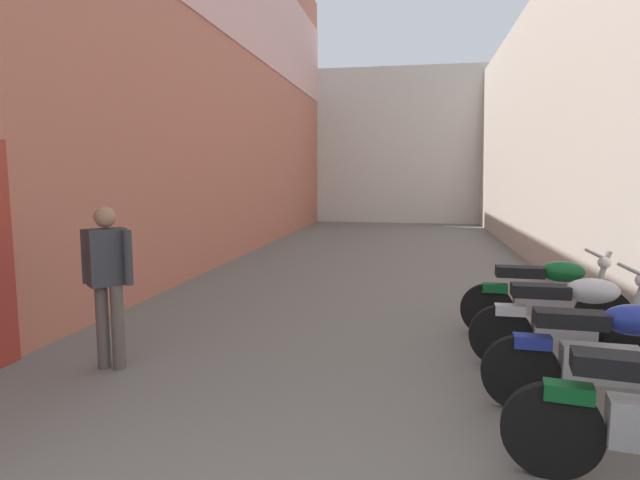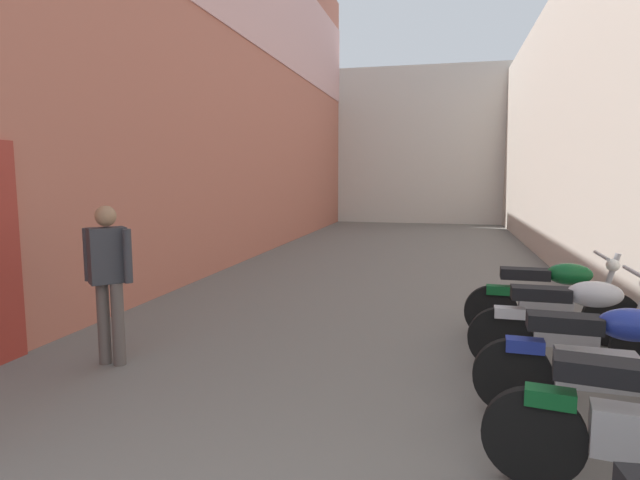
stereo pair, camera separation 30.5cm
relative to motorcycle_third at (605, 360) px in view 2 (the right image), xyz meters
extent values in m
plane|color=#66635E|center=(-2.25, 4.61, -0.50)|extent=(36.49, 36.49, 0.00)
cube|color=#B76651|center=(-5.64, 6.61, 3.75)|extent=(0.40, 20.49, 8.51)
cube|color=beige|center=(1.14, 6.61, 2.39)|extent=(0.40, 20.49, 5.77)
cube|color=beige|center=(-2.25, 17.86, 2.54)|extent=(9.38, 2.00, 6.07)
cylinder|color=black|center=(-0.63, -0.94, -0.20)|extent=(0.61, 0.18, 0.60)
cube|color=black|center=(-0.29, -0.99, 0.26)|extent=(0.55, 0.30, 0.12)
cube|color=#0F5123|center=(-0.55, -0.95, 0.06)|extent=(0.30, 0.18, 0.10)
cylinder|color=black|center=(-0.63, 0.04, -0.20)|extent=(0.60, 0.12, 0.60)
cube|color=#9E9EA3|center=(-0.06, 0.00, -0.08)|extent=(0.57, 0.23, 0.28)
ellipsoid|color=navy|center=(0.17, -0.01, 0.28)|extent=(0.49, 0.29, 0.24)
cube|color=black|center=(-0.29, 0.02, 0.26)|extent=(0.53, 0.25, 0.12)
cube|color=navy|center=(-0.55, 0.03, 0.06)|extent=(0.29, 0.16, 0.10)
cylinder|color=black|center=(-0.63, 1.03, -0.20)|extent=(0.60, 0.10, 0.60)
cube|color=#9E9EA3|center=(-0.06, 1.02, -0.08)|extent=(0.57, 0.22, 0.28)
ellipsoid|color=#B7B7BC|center=(0.17, 1.01, 0.28)|extent=(0.49, 0.27, 0.24)
cube|color=black|center=(-0.29, 1.02, 0.26)|extent=(0.53, 0.24, 0.12)
cylinder|color=#9E9EA3|center=(0.54, 1.00, 0.15)|extent=(0.25, 0.07, 0.77)
cylinder|color=#9E9EA3|center=(0.47, 1.00, 0.50)|extent=(0.05, 0.58, 0.04)
cube|color=#B7B7BC|center=(-0.55, 1.03, 0.06)|extent=(0.28, 0.15, 0.10)
cylinder|color=black|center=(0.61, 2.02, -0.20)|extent=(0.60, 0.10, 0.60)
cylinder|color=black|center=(-0.63, 2.06, -0.20)|extent=(0.60, 0.10, 0.60)
cube|color=#9E9EA3|center=(-0.06, 2.04, -0.08)|extent=(0.57, 0.22, 0.28)
ellipsoid|color=#0F5123|center=(0.17, 2.03, 0.28)|extent=(0.49, 0.28, 0.24)
cube|color=black|center=(-0.29, 2.05, 0.26)|extent=(0.53, 0.24, 0.12)
cylinder|color=#9E9EA3|center=(0.54, 2.02, 0.15)|extent=(0.25, 0.07, 0.77)
cylinder|color=#9E9EA3|center=(0.47, 2.02, 0.50)|extent=(0.06, 0.58, 0.04)
sphere|color=silver|center=(0.59, 2.02, 0.40)|extent=(0.14, 0.14, 0.14)
cube|color=#0F5123|center=(-0.55, 2.06, 0.06)|extent=(0.28, 0.15, 0.10)
cylinder|color=#564C47|center=(-4.42, 0.27, -0.09)|extent=(0.12, 0.12, 0.82)
cylinder|color=#564C47|center=(-4.26, 0.27, -0.09)|extent=(0.12, 0.12, 0.82)
cube|color=#333338|center=(-4.34, 0.27, 0.59)|extent=(0.38, 0.39, 0.54)
sphere|color=#997051|center=(-4.34, 0.27, 0.97)|extent=(0.20, 0.20, 0.20)
cylinder|color=#333338|center=(-4.56, 0.27, 0.59)|extent=(0.08, 0.08, 0.52)
cylinder|color=#333338|center=(-4.12, 0.27, 0.59)|extent=(0.08, 0.08, 0.52)
camera|label=1|loc=(-1.48, -4.20, 1.35)|focal=29.51mm
camera|label=2|loc=(-1.18, -4.13, 1.35)|focal=29.51mm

